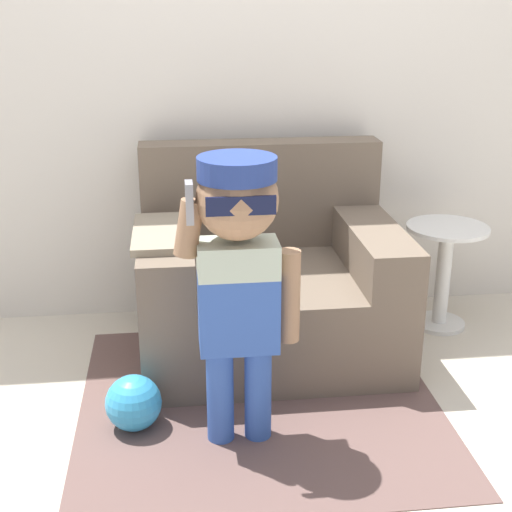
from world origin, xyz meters
The scene contains 7 objects.
ground_plane centered at (0.00, 0.00, 0.00)m, with size 10.00×10.00×0.00m, color beige.
wall_back centered at (0.00, 0.65, 1.30)m, with size 10.00×0.05×2.60m.
armchair centered at (-0.03, 0.19, 0.30)m, with size 1.11×0.85×0.87m.
person_child centered at (-0.22, -0.50, 0.68)m, with size 0.42×0.31×1.02m.
side_table centered at (0.82, 0.30, 0.30)m, with size 0.38×0.38×0.50m.
rug centered at (-0.12, -0.29, 0.00)m, with size 1.37×1.33×0.01m.
toy_ball centered at (-0.60, -0.40, 0.10)m, with size 0.20×0.20×0.20m.
Camera 1 is at (-0.42, -2.66, 1.49)m, focal length 50.00 mm.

